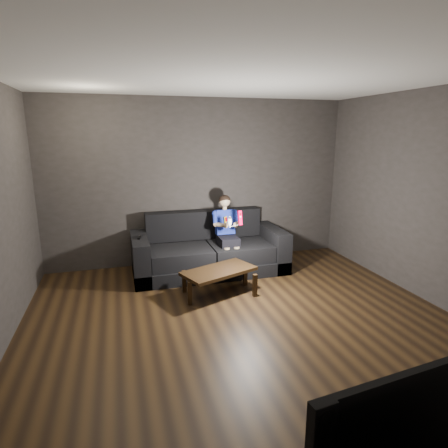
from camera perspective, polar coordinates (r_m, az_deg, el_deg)
name	(u,v)px	position (r m, az deg, el deg)	size (l,w,h in m)	color
floor	(249,331)	(4.34, 3.86, -15.89)	(5.00, 5.00, 0.00)	black
back_wall	(200,182)	(6.23, -3.75, 6.37)	(5.00, 0.04, 2.70)	#34302C
right_wall	(446,200)	(5.26, 30.77, 3.12)	(0.04, 5.00, 2.70)	#34302C
ceiling	(254,72)	(3.82, 4.55, 22.11)	(5.00, 5.00, 0.02)	white
sofa	(209,253)	(5.93, -2.31, -4.42)	(2.36, 1.02, 0.91)	black
child	(227,226)	(5.81, 0.40, -0.29)	(0.43, 0.53, 1.06)	black
wii_remote_red	(240,218)	(5.40, 2.45, 0.95)	(0.06, 0.08, 0.21)	#DF0034
nunchuk_white	(230,221)	(5.37, 0.87, 0.40)	(0.09, 0.11, 0.16)	white
wii_remote_black	(140,237)	(5.60, -12.75, -2.00)	(0.06, 0.15, 0.03)	black
coffee_table	(219,273)	(5.08, -0.77, -7.45)	(1.09, 0.82, 0.36)	black
tv	(384,415)	(2.18, 23.16, -25.17)	(1.03, 0.14, 0.60)	black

